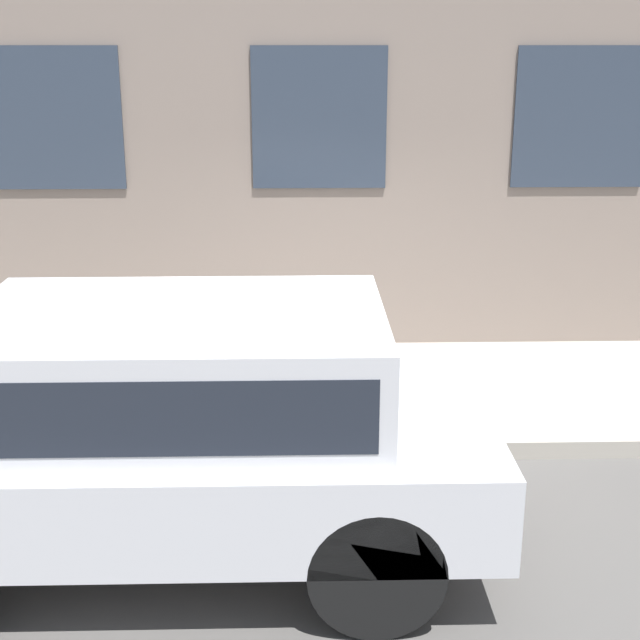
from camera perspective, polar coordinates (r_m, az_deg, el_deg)
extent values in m
plane|color=#514F4C|center=(7.61, 0.45, -9.07)|extent=(80.00, 80.00, 0.00)
cube|color=#A8A093|center=(8.79, 0.17, -4.77)|extent=(2.65, 60.00, 0.16)
cube|color=#2D3847|center=(9.93, 16.35, 12.32)|extent=(0.03, 1.40, 1.45)
cube|color=#2D3847|center=(9.47, -0.05, 12.79)|extent=(0.03, 1.40, 1.45)
cube|color=#2D3847|center=(9.80, -16.67, 12.24)|extent=(0.03, 1.40, 1.45)
cylinder|color=gray|center=(7.89, -2.31, -6.67)|extent=(0.35, 0.35, 0.04)
cylinder|color=gray|center=(7.78, -2.34, -4.67)|extent=(0.26, 0.26, 0.63)
sphere|color=slate|center=(7.66, -2.37, -2.49)|extent=(0.27, 0.27, 0.27)
cylinder|color=black|center=(7.64, -2.38, -1.91)|extent=(0.09, 0.09, 0.11)
cylinder|color=gray|center=(7.75, -1.02, -4.15)|extent=(0.09, 0.10, 0.09)
cylinder|color=gray|center=(7.75, -3.67, -4.16)|extent=(0.09, 0.10, 0.09)
cylinder|color=navy|center=(7.93, 2.30, -4.53)|extent=(0.08, 0.08, 0.55)
cylinder|color=navy|center=(8.03, 2.25, -4.22)|extent=(0.08, 0.08, 0.55)
cube|color=red|center=(7.81, 2.32, -1.07)|extent=(0.15, 0.10, 0.42)
cylinder|color=red|center=(7.71, 2.37, -1.25)|extent=(0.06, 0.06, 0.39)
cylinder|color=red|center=(7.91, 2.27, -0.75)|extent=(0.06, 0.06, 0.39)
sphere|color=#8C6647|center=(7.73, 2.35, 1.04)|extent=(0.18, 0.18, 0.18)
cylinder|color=black|center=(7.39, -19.11, -7.40)|extent=(0.24, 0.82, 0.82)
cylinder|color=black|center=(5.47, 3.61, -15.61)|extent=(0.24, 0.82, 0.82)
cylinder|color=black|center=(7.06, 2.34, -7.58)|extent=(0.24, 0.82, 0.82)
cube|color=silver|center=(6.16, -9.78, -8.57)|extent=(2.06, 4.33, 0.62)
cube|color=silver|center=(5.89, -9.06, -2.77)|extent=(1.81, 2.69, 0.71)
cube|color=#1E232D|center=(5.89, -9.06, -2.77)|extent=(1.82, 2.47, 0.45)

